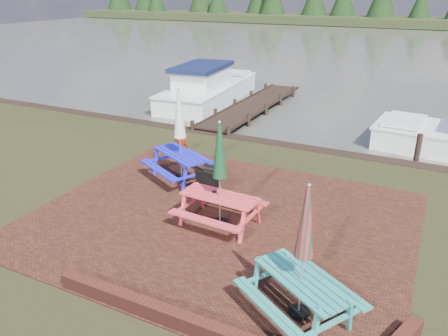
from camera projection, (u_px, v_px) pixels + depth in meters
ground at (201, 239)px, 9.94m from camera, size 120.00×120.00×0.00m
paving at (221, 219)px, 10.76m from camera, size 9.00×7.50×0.02m
brick_wall at (244, 335)px, 7.00m from camera, size 6.21×1.79×0.30m
water at (395, 49)px, 40.54m from camera, size 120.00×60.00×0.02m
far_treeline at (422, 2)px, 63.27m from camera, size 120.00×10.00×8.10m
picnic_table_teal at (302, 273)px, 7.31m from camera, size 2.37×2.31×2.50m
picnic_table_red at (220, 191)px, 10.20m from camera, size 1.95×1.75×2.57m
picnic_table_blue at (181, 149)px, 12.67m from camera, size 2.53×2.44×2.70m
chalkboard at (209, 184)px, 11.63m from camera, size 0.56×0.53×0.90m
jetty at (252, 106)px, 20.66m from camera, size 1.76×9.08×1.00m
boat_jetty at (208, 90)px, 22.31m from camera, size 3.28×7.83×2.21m
person at (181, 129)px, 14.80m from camera, size 0.68×0.49×1.73m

